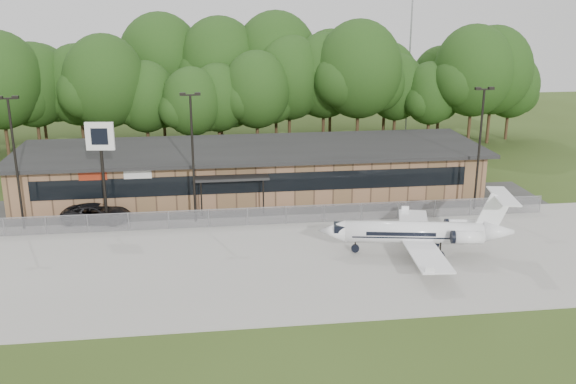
{
  "coord_description": "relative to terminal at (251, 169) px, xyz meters",
  "views": [
    {
      "loc": [
        -3.98,
        -31.73,
        17.13
      ],
      "look_at": [
        1.76,
        12.0,
        3.59
      ],
      "focal_mm": 40.0,
      "sensor_mm": 36.0,
      "label": 1
    }
  ],
  "objects": [
    {
      "name": "parking_lot",
      "position": [
        0.0,
        -4.44,
        -2.15
      ],
      "size": [
        50.0,
        9.0,
        0.06
      ],
      "primitive_type": "cube",
      "color": "#383835",
      "rests_on": "ground"
    },
    {
      "name": "business_jet",
      "position": [
        10.33,
        -16.22,
        -0.57
      ],
      "size": [
        13.34,
        11.97,
        4.5
      ],
      "rotation": [
        0.0,
        0.0,
        -0.18
      ],
      "color": "white",
      "rests_on": "ground"
    },
    {
      "name": "light_pole_mid",
      "position": [
        -5.0,
        -7.44,
        3.8
      ],
      "size": [
        1.55,
        0.3,
        10.23
      ],
      "color": "black",
      "rests_on": "ground"
    },
    {
      "name": "fence",
      "position": [
        0.0,
        -8.94,
        -1.4
      ],
      "size": [
        46.0,
        0.04,
        1.52
      ],
      "color": "gray",
      "rests_on": "ground"
    },
    {
      "name": "radio_mast",
      "position": [
        22.0,
        24.06,
        10.32
      ],
      "size": [
        0.2,
        0.2,
        25.0
      ],
      "primitive_type": "cylinder",
      "color": "gray",
      "rests_on": "ground"
    },
    {
      "name": "treeline",
      "position": [
        0.0,
        18.06,
        5.32
      ],
      "size": [
        72.0,
        12.0,
        15.0
      ],
      "primitive_type": null,
      "color": "#153A12",
      "rests_on": "ground"
    },
    {
      "name": "light_pole_left",
      "position": [
        -18.0,
        -7.44,
        3.8
      ],
      "size": [
        1.55,
        0.3,
        10.23
      ],
      "color": "black",
      "rests_on": "ground"
    },
    {
      "name": "pole_sign",
      "position": [
        -11.83,
        -7.14,
        4.03
      ],
      "size": [
        2.14,
        0.48,
        8.11
      ],
      "rotation": [
        0.0,
        0.0,
        -0.11
      ],
      "color": "black",
      "rests_on": "ground"
    },
    {
      "name": "terminal",
      "position": [
        0.0,
        0.0,
        0.0
      ],
      "size": [
        41.0,
        11.65,
        4.3
      ],
      "color": "#8D6446",
      "rests_on": "ground"
    },
    {
      "name": "ground",
      "position": [
        0.0,
        -23.94,
        -2.18
      ],
      "size": [
        160.0,
        160.0,
        0.0
      ],
      "primitive_type": "plane",
      "color": "#334518",
      "rests_on": "ground"
    },
    {
      "name": "suv",
      "position": [
        -12.69,
        -6.49,
        -1.44
      ],
      "size": [
        5.61,
        3.19,
        1.48
      ],
      "primitive_type": "imported",
      "rotation": [
        0.0,
        0.0,
        1.43
      ],
      "color": "#272729",
      "rests_on": "ground"
    },
    {
      "name": "apron",
      "position": [
        0.0,
        -15.94,
        -2.14
      ],
      "size": [
        64.0,
        18.0,
        0.08
      ],
      "primitive_type": "cube",
      "color": "#9E9B93",
      "rests_on": "ground"
    },
    {
      "name": "light_pole_right",
      "position": [
        18.0,
        -7.44,
        3.8
      ],
      "size": [
        1.55,
        0.3,
        10.23
      ],
      "color": "black",
      "rests_on": "ground"
    }
  ]
}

